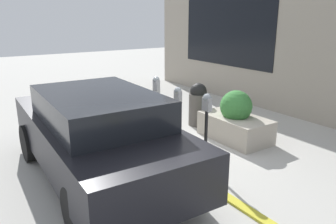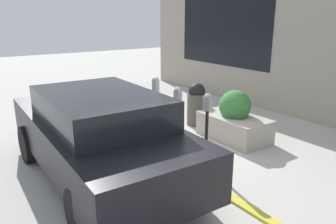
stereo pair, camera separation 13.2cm
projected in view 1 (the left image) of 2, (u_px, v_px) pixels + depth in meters
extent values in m
plane|color=beige|center=(164.00, 155.00, 6.61)|extent=(40.00, 40.00, 0.00)
cube|color=gold|center=(161.00, 155.00, 6.56)|extent=(13.50, 0.16, 0.04)
cube|color=#9E9384|center=(311.00, 35.00, 8.35)|extent=(13.50, 0.15, 4.46)
cube|color=black|center=(226.00, 24.00, 10.68)|extent=(4.05, 0.02, 2.68)
cylinder|color=black|center=(206.00, 139.00, 5.97)|extent=(0.06, 0.06, 1.08)
cube|color=#99999E|center=(207.00, 104.00, 5.79)|extent=(0.18, 0.09, 0.24)
sphere|color=gray|center=(207.00, 98.00, 5.76)|extent=(0.15, 0.15, 0.15)
cylinder|color=black|center=(178.00, 127.00, 6.69)|extent=(0.06, 0.06, 1.02)
cube|color=#99999E|center=(178.00, 97.00, 6.51)|extent=(0.17, 0.09, 0.26)
sphere|color=gray|center=(178.00, 90.00, 6.47)|extent=(0.14, 0.14, 0.14)
cylinder|color=black|center=(157.00, 118.00, 7.21)|extent=(0.08, 0.08, 1.09)
cube|color=#99999E|center=(156.00, 87.00, 7.01)|extent=(0.16, 0.09, 0.31)
sphere|color=gray|center=(156.00, 80.00, 6.97)|extent=(0.14, 0.14, 0.14)
cube|color=#B2A899|center=(235.00, 128.00, 7.41)|extent=(1.60, 0.91, 0.54)
sphere|color=#387A38|center=(236.00, 106.00, 7.27)|extent=(0.71, 0.71, 0.71)
cube|color=black|center=(96.00, 139.00, 5.50)|extent=(4.58, 1.92, 0.72)
cube|color=black|center=(98.00, 107.00, 5.19)|extent=(2.40, 1.65, 0.47)
cylinder|color=black|center=(109.00, 127.00, 7.17)|extent=(0.71, 0.22, 0.71)
cylinder|color=black|center=(29.00, 143.00, 6.29)|extent=(0.71, 0.22, 0.71)
cylinder|color=black|center=(186.00, 178.00, 4.92)|extent=(0.71, 0.22, 0.71)
cylinder|color=black|center=(77.00, 213.00, 4.04)|extent=(0.71, 0.22, 0.71)
cylinder|color=#514C47|center=(198.00, 109.00, 8.35)|extent=(0.47, 0.47, 0.82)
sphere|color=black|center=(198.00, 92.00, 8.21)|extent=(0.43, 0.43, 0.43)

